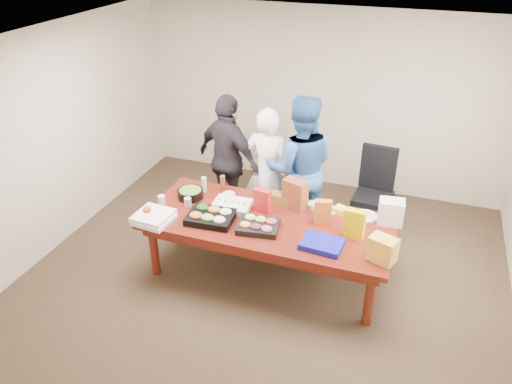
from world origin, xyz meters
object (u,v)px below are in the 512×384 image
at_px(person_right, 300,168).
at_px(salad_bowl, 190,194).
at_px(conference_table, 267,247).
at_px(sheet_cake, 232,205).
at_px(person_center, 267,172).
at_px(office_chair, 373,195).

relative_size(person_right, salad_bowl, 6.06).
bearing_deg(conference_table, sheet_cake, 168.11).
bearing_deg(person_center, person_right, -171.87).
xyz_separation_m(conference_table, person_right, (0.10, 0.97, 0.58)).
xyz_separation_m(conference_table, office_chair, (1.02, 1.32, 0.18)).
bearing_deg(salad_bowl, office_chair, 29.17).
bearing_deg(office_chair, conference_table, -123.42).
bearing_deg(person_right, sheet_cake, 39.12).
relative_size(person_center, person_right, 0.91).
relative_size(conference_table, office_chair, 2.52).
bearing_deg(person_right, conference_table, 66.75).
bearing_deg(sheet_cake, person_center, 75.83).
height_order(conference_table, office_chair, office_chair).
distance_m(conference_table, sheet_cake, 0.64).
xyz_separation_m(person_center, sheet_cake, (-0.16, -0.81, -0.08)).
relative_size(office_chair, sheet_cake, 2.55).
bearing_deg(person_right, office_chair, -176.78).
bearing_deg(person_right, salad_bowl, 17.51).
xyz_separation_m(conference_table, salad_bowl, (-1.05, 0.17, 0.43)).
bearing_deg(office_chair, person_right, -155.10).
relative_size(person_center, salad_bowl, 5.49).
distance_m(person_right, sheet_cake, 1.06).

